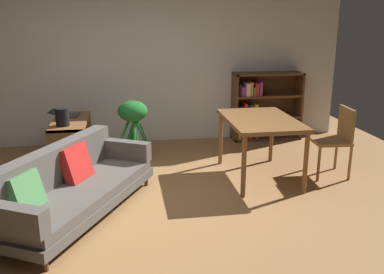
{
  "coord_description": "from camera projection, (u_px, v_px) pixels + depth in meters",
  "views": [
    {
      "loc": [
        -0.17,
        -4.12,
        1.99
      ],
      "look_at": [
        0.57,
        0.49,
        0.65
      ],
      "focal_mm": 39.22,
      "sensor_mm": 36.0,
      "label": 1
    }
  ],
  "objects": [
    {
      "name": "ground_plane",
      "position": [
        146.0,
        210.0,
        4.49
      ],
      "size": [
        8.16,
        8.16,
        0.0
      ],
      "primitive_type": "plane",
      "color": "#9E7042"
    },
    {
      "name": "back_wall_panel",
      "position": [
        135.0,
        59.0,
        6.68
      ],
      "size": [
        6.8,
        0.1,
        2.7
      ],
      "primitive_type": "cube",
      "color": "silver",
      "rests_on": "ground_plane"
    },
    {
      "name": "fabric_couch",
      "position": [
        70.0,
        185.0,
        4.32
      ],
      "size": [
        1.65,
        2.19,
        0.7
      ],
      "color": "#56351E",
      "rests_on": "ground_plane"
    },
    {
      "name": "media_console",
      "position": [
        72.0,
        141.0,
        5.92
      ],
      "size": [
        0.47,
        1.1,
        0.62
      ],
      "color": "brown",
      "rests_on": "ground_plane"
    },
    {
      "name": "open_laptop",
      "position": [
        66.0,
        114.0,
        6.05
      ],
      "size": [
        0.43,
        0.33,
        0.09
      ],
      "color": "#333338",
      "rests_on": "media_console"
    },
    {
      "name": "desk_speaker",
      "position": [
        62.0,
        117.0,
        5.48
      ],
      "size": [
        0.17,
        0.17,
        0.24
      ],
      "color": "black",
      "rests_on": "media_console"
    },
    {
      "name": "potted_floor_plant",
      "position": [
        133.0,
        127.0,
        5.83
      ],
      "size": [
        0.51,
        0.5,
        0.89
      ],
      "color": "#9E9389",
      "rests_on": "ground_plane"
    },
    {
      "name": "dining_table",
      "position": [
        260.0,
        125.0,
        5.24
      ],
      "size": [
        0.84,
        1.27,
        0.78
      ],
      "color": "brown",
      "rests_on": "ground_plane"
    },
    {
      "name": "dining_chair_near",
      "position": [
        335.0,
        137.0,
        5.38
      ],
      "size": [
        0.47,
        0.48,
        0.9
      ],
      "color": "olive",
      "rests_on": "ground_plane"
    },
    {
      "name": "bookshelf",
      "position": [
        261.0,
        107.0,
        7.03
      ],
      "size": [
        1.15,
        0.34,
        1.12
      ],
      "color": "#56351E",
      "rests_on": "ground_plane"
    }
  ]
}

